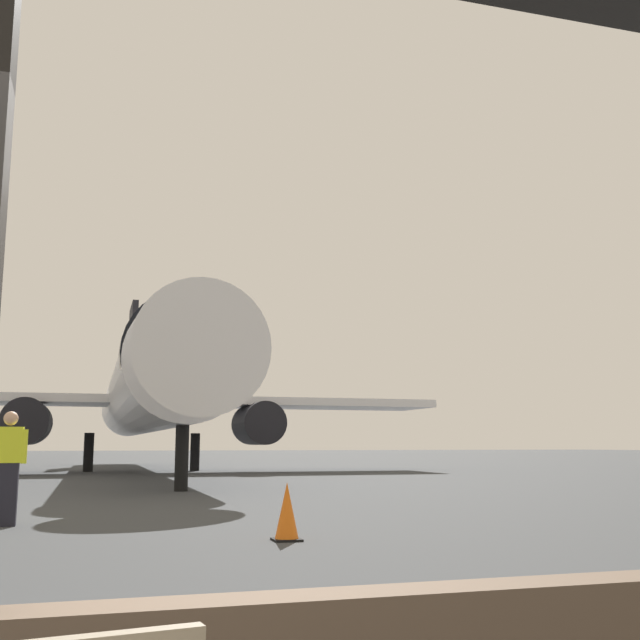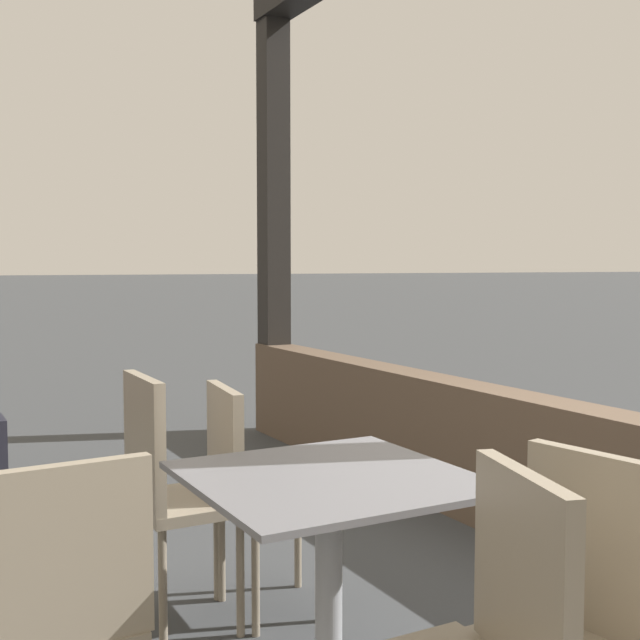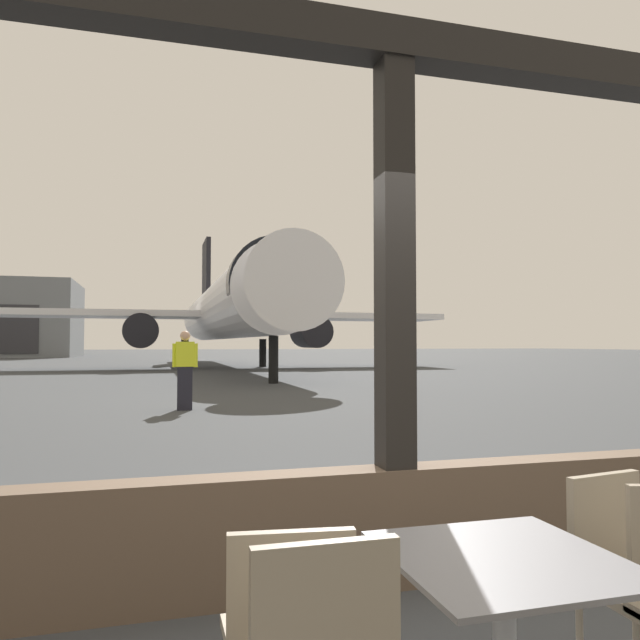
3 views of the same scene
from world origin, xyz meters
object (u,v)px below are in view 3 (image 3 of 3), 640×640
Objects in this scene: airplane at (228,310)px; ground_crew_worker at (185,369)px; traffic_cone at (392,402)px; cafe_chair_aisle_left at (625,566)px; cafe_chair_window_left at (288,629)px.

airplane is 20.29× the size of ground_crew_worker.
ground_crew_worker reaches higher than traffic_cone.
airplane is at bearing 86.00° from cafe_chair_aisle_left.
airplane is 22.39m from ground_crew_worker.
cafe_chair_aisle_left is at bearing 6.18° from cafe_chair_window_left.
cafe_chair_aisle_left is (1.47, 0.16, 0.00)m from cafe_chair_window_left.
traffic_cone is at bearing -38.47° from ground_crew_worker.
cafe_chair_aisle_left is at bearing -106.17° from traffic_cone.
cafe_chair_window_left reaches higher than traffic_cone.
ground_crew_worker reaches higher than cafe_chair_aisle_left.
cafe_chair_aisle_left is at bearing -94.00° from airplane.
cafe_chair_aisle_left is 0.51× the size of ground_crew_worker.
cafe_chair_aisle_left is 33.58m from airplane.
traffic_cone is at bearing 65.54° from cafe_chair_window_left.
cafe_chair_window_left is 1.18× the size of traffic_cone.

